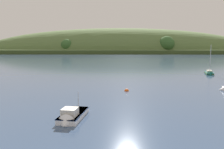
# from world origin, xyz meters

# --- Properties ---
(far_shoreline_hill) EXTENTS (409.81, 112.23, 56.18)m
(far_shoreline_hill) POSITION_xyz_m (9.02, 244.80, 0.17)
(far_shoreline_hill) COLOR #3C4E24
(far_shoreline_hill) RESTS_ON ground
(sailboat_near_mooring) EXTENTS (3.48, 6.43, 8.63)m
(sailboat_near_mooring) POSITION_xyz_m (28.29, 46.85, 0.17)
(sailboat_near_mooring) COLOR #0F564C
(sailboat_near_mooring) RESTS_ON ground
(fishing_boat_moored) EXTENTS (2.72, 5.32, 3.20)m
(fishing_boat_moored) POSITION_xyz_m (-1.34, 10.97, 0.25)
(fishing_boat_moored) COLOR white
(fishing_boat_moored) RESTS_ON ground
(mooring_buoy_midchannel) EXTENTS (0.76, 0.76, 0.84)m
(mooring_buoy_midchannel) POSITION_xyz_m (5.05, 25.16, 0.00)
(mooring_buoy_midchannel) COLOR #EA5B19
(mooring_buoy_midchannel) RESTS_ON ground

